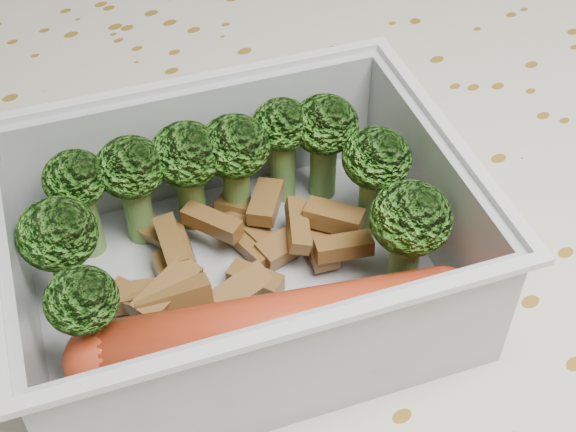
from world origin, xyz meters
TOP-DOWN VIEW (x-y plane):
  - dining_table at (0.00, 0.00)m, footprint 1.40×0.90m
  - tablecloth at (0.00, 0.00)m, footprint 1.46×0.96m
  - lunch_container at (-0.03, -0.00)m, footprint 0.23×0.20m
  - broccoli_florets at (-0.02, 0.02)m, footprint 0.17×0.13m
  - meat_pile at (-0.02, 0.01)m, footprint 0.12×0.09m
  - sausage at (-0.03, -0.04)m, footprint 0.16×0.09m

SIDE VIEW (x-z plane):
  - dining_table at x=0.00m, z-range 0.29..1.04m
  - tablecloth at x=0.00m, z-range 0.62..0.81m
  - meat_pile at x=-0.02m, z-range 0.76..0.78m
  - sausage at x=-0.03m, z-range 0.76..0.79m
  - lunch_container at x=-0.03m, z-range 0.75..0.81m
  - broccoli_florets at x=-0.02m, z-range 0.77..0.83m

